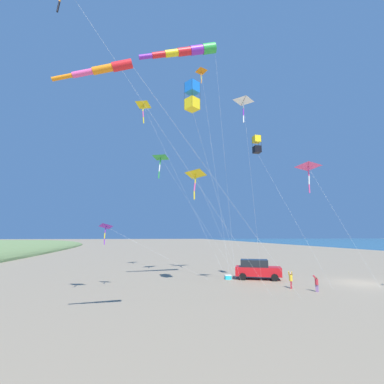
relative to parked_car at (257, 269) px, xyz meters
The scene contains 16 objects.
ground_plane 8.99m from the parked_car, 156.93° to the left, with size 600.00×600.00×0.00m, color gray.
parked_car is the anchor object (origin of this frame).
cooler_box 2.97m from the parked_car, ahead, with size 0.62×0.42×0.42m.
person_child_green_jacket 6.70m from the parked_car, 108.43° to the left, with size 0.43×0.43×1.21m.
person_child_grey_jacket 4.90m from the parked_car, 100.36° to the left, with size 0.46×0.49×1.36m.
kite_delta_blue_topmost 15.33m from the parked_car, 17.26° to the right, with size 8.62×3.95×13.00m.
kite_delta_teal_far_right 22.15m from the parked_car, 20.23° to the right, with size 9.87×3.96×19.76m.
kite_delta_long_streamer_right 12.61m from the parked_car, 42.59° to the right, with size 5.48×3.11×11.92m.
kite_box_long_streamer_left 17.13m from the parked_car, 43.41° to the left, with size 5.65×5.10×15.71m.
kite_delta_red_high_left 11.80m from the parked_car, behind, with size 3.69×5.85×11.73m.
kite_delta_small_distant 15.68m from the parked_car, 63.94° to the left, with size 3.79×5.83×14.79m.
kite_delta_striped_overhead 20.59m from the parked_car, ahead, with size 2.95×1.18×21.23m.
kite_delta_rainbow_low_near 14.77m from the parked_car, 11.81° to the left, with size 9.79×3.88×5.21m.
kite_windsock_purple_drifting 20.67m from the parked_car, 38.12° to the left, with size 9.06×5.12×20.18m.
kite_windsock_checkered_midright 21.99m from the parked_car, 50.62° to the left, with size 14.42×7.67×11.51m.
kite_box_orange_high_right 12.00m from the parked_car, 74.82° to the left, with size 5.14×2.83×13.28m.
Camera 1 is at (18.64, 22.16, 4.21)m, focal length 25.01 mm.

